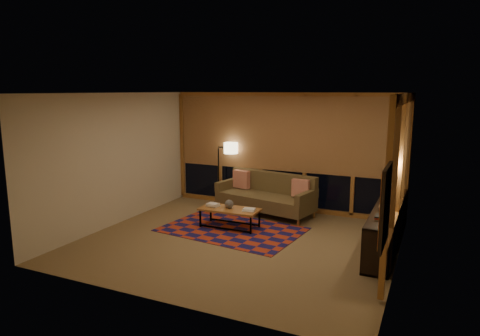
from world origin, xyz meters
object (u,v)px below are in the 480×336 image
at_px(sofa, 265,195).
at_px(floor_lamp, 219,173).
at_px(coffee_table, 230,218).
at_px(bookshelf, 386,226).

xyz_separation_m(sofa, floor_lamp, (-1.38, 0.39, 0.32)).
bearing_deg(sofa, coffee_table, -92.09).
distance_m(sofa, floor_lamp, 1.46).
relative_size(floor_lamp, bookshelf, 0.52).
height_order(sofa, bookshelf, sofa).
height_order(coffee_table, floor_lamp, floor_lamp).
xyz_separation_m(floor_lamp, bookshelf, (4.06, -1.35, -0.40)).
xyz_separation_m(coffee_table, floor_lamp, (-1.09, 1.60, 0.57)).
height_order(sofa, coffee_table, sofa).
bearing_deg(bookshelf, sofa, 160.24).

